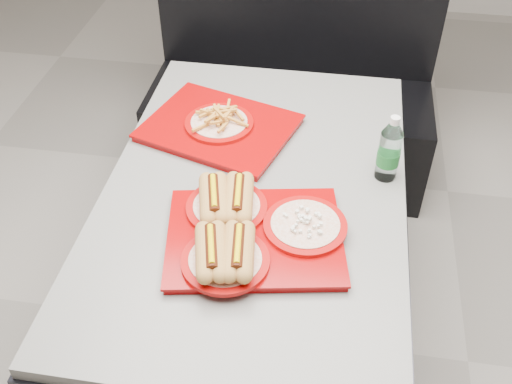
% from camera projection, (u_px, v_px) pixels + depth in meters
% --- Properties ---
extents(ground, '(6.00, 6.00, 0.00)m').
position_uv_depth(ground, '(255.00, 333.00, 2.31)').
color(ground, gray).
rests_on(ground, ground).
extents(diner_table, '(0.92, 1.42, 0.75)m').
position_uv_depth(diner_table, '(255.00, 226.00, 1.92)').
color(diner_table, black).
rests_on(diner_table, ground).
extents(booth_bench, '(1.30, 0.57, 1.35)m').
position_uv_depth(booth_bench, '(291.00, 92.00, 2.85)').
color(booth_bench, black).
rests_on(booth_bench, ground).
extents(tray_near, '(0.53, 0.45, 0.10)m').
position_uv_depth(tray_near, '(247.00, 231.00, 1.62)').
color(tray_near, '#8E0304').
rests_on(tray_near, diner_table).
extents(tray_far, '(0.56, 0.50, 0.09)m').
position_uv_depth(tray_far, '(219.00, 125.00, 2.00)').
color(tray_far, '#8E0304').
rests_on(tray_far, diner_table).
extents(water_bottle, '(0.07, 0.07, 0.22)m').
position_uv_depth(water_bottle, '(389.00, 152.00, 1.79)').
color(water_bottle, silver).
rests_on(water_bottle, diner_table).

